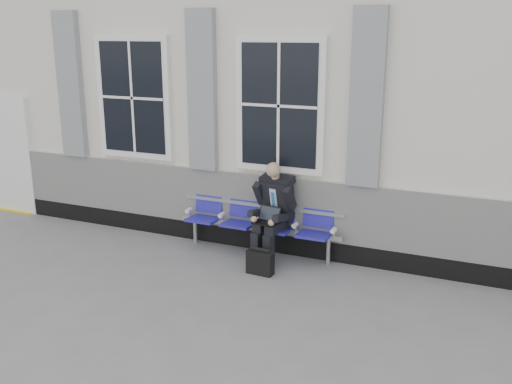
% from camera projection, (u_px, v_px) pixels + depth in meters
% --- Properties ---
extents(ground, '(70.00, 70.00, 0.00)m').
position_uv_depth(ground, '(214.00, 286.00, 7.61)').
color(ground, slate).
rests_on(ground, ground).
extents(station_building, '(14.40, 4.40, 4.49)m').
position_uv_depth(station_building, '(301.00, 93.00, 10.08)').
color(station_building, silver).
rests_on(station_building, ground).
extents(bench, '(2.60, 0.47, 0.91)m').
position_uv_depth(bench, '(259.00, 218.00, 8.60)').
color(bench, '#9EA0A3').
rests_on(bench, ground).
extents(businessman, '(0.64, 0.85, 1.47)m').
position_uv_depth(businessman, '(273.00, 208.00, 8.31)').
color(businessman, black).
rests_on(businessman, ground).
extents(briefcase, '(0.39, 0.18, 0.39)m').
position_uv_depth(briefcase, '(260.00, 262.00, 7.94)').
color(briefcase, black).
rests_on(briefcase, ground).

